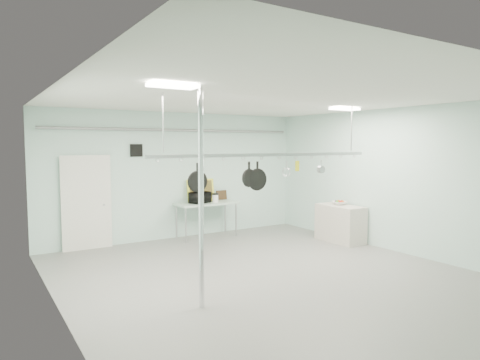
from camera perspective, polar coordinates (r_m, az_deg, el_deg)
floor at (r=7.92m, az=4.12°, el=-12.82°), size 8.00×8.00×0.00m
ceiling at (r=7.59m, az=4.27°, el=10.80°), size 7.00×8.00×0.02m
back_wall at (r=11.04m, az=-8.21°, el=0.60°), size 7.00×0.02×3.20m
right_wall at (r=10.05m, az=20.40°, el=-0.05°), size 0.02×8.00×3.20m
door at (r=10.33m, az=-19.80°, el=-2.98°), size 1.10×0.10×2.20m
wall_vent at (r=10.59m, az=-13.66°, el=3.87°), size 0.30×0.04×0.30m
conduit_pipe at (r=10.94m, az=-8.09°, el=6.59°), size 6.60×0.07×0.07m
chrome_pole at (r=6.19m, az=-5.22°, el=-2.59°), size 0.08×0.08×3.20m
prep_table at (r=11.03m, az=-4.48°, el=-3.38°), size 1.60×0.70×0.91m
side_cabinet at (r=10.86m, az=13.22°, el=-5.66°), size 0.60×1.20×0.90m
pot_rack at (r=7.91m, az=4.09°, el=3.59°), size 4.80×0.06×1.00m
light_panel_left at (r=5.79m, az=-8.92°, el=12.35°), size 0.65×0.30×0.05m
light_panel_right at (r=9.62m, az=13.79°, el=9.21°), size 0.65×0.30×0.05m
microwave at (r=10.92m, az=-5.35°, el=-2.34°), size 0.59×0.49×0.28m
coffee_canister at (r=11.05m, az=-3.32°, el=-2.47°), size 0.17×0.17×0.19m
painting_large at (r=11.25m, az=-5.26°, el=-1.36°), size 0.79×0.17×0.58m
painting_small at (r=11.56m, az=-2.48°, el=-2.00°), size 0.30×0.09×0.25m
fruit_bowl at (r=10.90m, az=13.12°, el=-3.00°), size 0.42×0.42×0.09m
skillet_left at (r=7.14m, az=-5.69°, el=0.39°), size 0.36×0.07×0.47m
skillet_mid at (r=7.65m, az=1.21°, el=0.79°), size 0.33×0.12×0.45m
skillet_right at (r=7.76m, az=2.33°, el=0.52°), size 0.40×0.07×0.54m
whisk at (r=8.15m, az=6.21°, el=1.56°), size 0.18×0.18×0.29m
grater at (r=8.31m, az=7.64°, el=1.87°), size 0.09×0.04×0.22m
saucepan at (r=8.72m, az=10.75°, el=1.78°), size 0.15×0.10×0.27m
fruit_cluster at (r=10.89m, az=13.12°, el=-2.79°), size 0.24×0.24×0.09m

